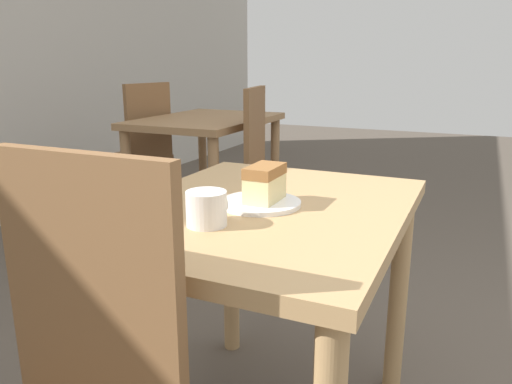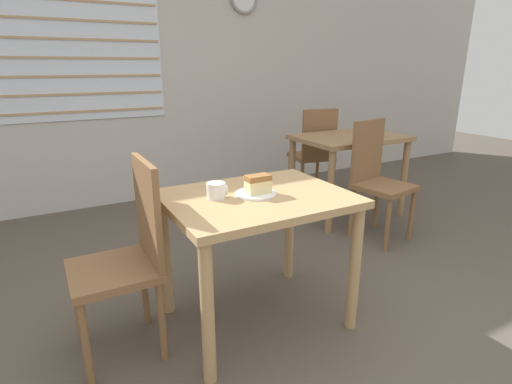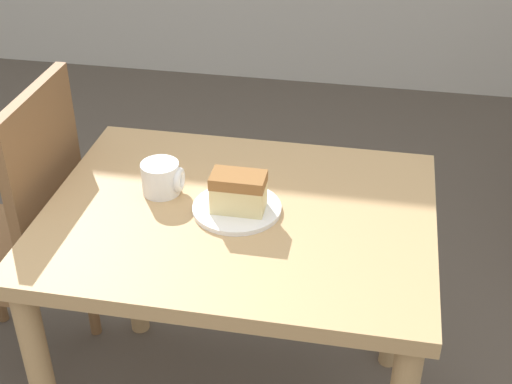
{
  "view_description": "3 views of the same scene",
  "coord_description": "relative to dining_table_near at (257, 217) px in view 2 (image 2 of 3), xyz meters",
  "views": [
    {
      "loc": [
        -1.2,
        0.06,
        1.1
      ],
      "look_at": [
        -0.08,
        0.57,
        0.78
      ],
      "focal_mm": 35.0,
      "sensor_mm": 36.0,
      "label": 1
    },
    {
      "loc": [
        -0.99,
        -1.13,
        1.37
      ],
      "look_at": [
        -0.06,
        0.57,
        0.75
      ],
      "focal_mm": 28.0,
      "sensor_mm": 36.0,
      "label": 2
    },
    {
      "loc": [
        0.25,
        -0.8,
        1.69
      ],
      "look_at": [
        -0.02,
        0.58,
        0.78
      ],
      "focal_mm": 50.0,
      "sensor_mm": 36.0,
      "label": 3
    }
  ],
  "objects": [
    {
      "name": "ground_plane",
      "position": [
        0.05,
        -0.57,
        -0.61
      ],
      "size": [
        14.0,
        14.0,
        0.0
      ],
      "primitive_type": "plane",
      "color": "brown"
    },
    {
      "name": "wall_back",
      "position": [
        0.04,
        2.46,
        0.79
      ],
      "size": [
        10.0,
        0.1,
        2.8
      ],
      "color": "beige",
      "rests_on": "ground_plane"
    },
    {
      "name": "dining_table_near",
      "position": [
        0.0,
        0.0,
        0.0
      ],
      "size": [
        0.93,
        0.72,
        0.74
      ],
      "color": "tan",
      "rests_on": "ground_plane"
    },
    {
      "name": "dining_table_far",
      "position": [
        1.57,
        1.07,
        0.01
      ],
      "size": [
        0.97,
        0.68,
        0.75
      ],
      "color": "#9E754C",
      "rests_on": "ground_plane"
    },
    {
      "name": "chair_near_window",
      "position": [
        -0.65,
        0.09,
        -0.1
      ],
      "size": [
        0.4,
        0.4,
        0.96
      ],
      "rotation": [
        0.0,
        0.0,
        -1.57
      ],
      "color": "brown",
      "rests_on": "ground_plane"
    },
    {
      "name": "chair_far_corner",
      "position": [
        1.41,
        0.54,
        -0.1
      ],
      "size": [
        0.46,
        0.46,
        0.96
      ],
      "rotation": [
        0.0,
        0.0,
        0.18
      ],
      "color": "brown",
      "rests_on": "ground_plane"
    },
    {
      "name": "chair_far_opposite",
      "position": [
        1.56,
        1.6,
        -0.1
      ],
      "size": [
        0.47,
        0.47,
        0.96
      ],
      "rotation": [
        0.0,
        0.0,
        2.95
      ],
      "color": "brown",
      "rests_on": "ground_plane"
    },
    {
      "name": "plate",
      "position": [
        -0.0,
        0.0,
        0.13
      ],
      "size": [
        0.21,
        0.21,
        0.01
      ],
      "color": "white",
      "rests_on": "dining_table_near"
    },
    {
      "name": "cake_slice",
      "position": [
        0.0,
        -0.01,
        0.18
      ],
      "size": [
        0.13,
        0.07,
        0.09
      ],
      "color": "beige",
      "rests_on": "plate"
    },
    {
      "name": "coffee_mug",
      "position": [
        -0.2,
        0.05,
        0.16
      ],
      "size": [
        0.1,
        0.09,
        0.08
      ],
      "color": "white",
      "rests_on": "dining_table_near"
    }
  ]
}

